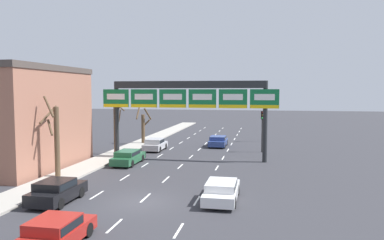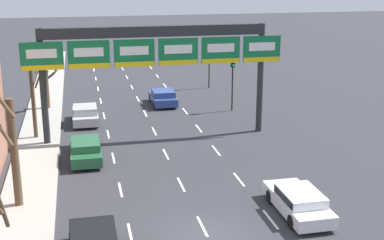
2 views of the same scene
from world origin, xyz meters
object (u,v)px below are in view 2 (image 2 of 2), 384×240
object	(u,v)px
traffic_light_near_gantry	(209,53)
tree_bare_second	(12,147)
car_blue	(163,97)
traffic_light_mid_block	(233,72)
car_green	(86,148)
tree_bare_closest	(34,94)
tree_bare_third	(46,82)
car_silver	(85,114)
sign_gantry	(156,49)
car_white	(299,201)

from	to	relation	value
traffic_light_near_gantry	tree_bare_second	world-z (taller)	tree_bare_second
car_blue	traffic_light_mid_block	xyz separation A→B (m)	(5.23, -3.17, 2.54)
traffic_light_mid_block	tree_bare_second	bearing A→B (deg)	-135.22
car_green	tree_bare_closest	size ratio (longest dim) A/B	0.81
tree_bare_third	car_green	bearing A→B (deg)	-77.80
car_blue	car_silver	world-z (taller)	car_silver
car_silver	traffic_light_near_gantry	distance (m)	15.89
sign_gantry	car_green	distance (m)	8.10
car_silver	traffic_light_near_gantry	bearing A→B (deg)	39.20
tree_bare_third	traffic_light_near_gantry	bearing A→B (deg)	18.62
car_silver	traffic_light_near_gantry	size ratio (longest dim) A/B	0.84
car_blue	tree_bare_third	xyz separation A→B (m)	(-9.62, 0.51, 1.64)
car_white	tree_bare_second	bearing A→B (deg)	164.75
car_green	tree_bare_third	distance (m)	13.24
sign_gantry	car_white	world-z (taller)	sign_gantry
car_green	traffic_light_mid_block	bearing A→B (deg)	37.19
traffic_light_mid_block	car_white	bearing A→B (deg)	-96.92
car_green	tree_bare_closest	world-z (taller)	tree_bare_closest
traffic_light_mid_block	tree_bare_third	distance (m)	15.32
sign_gantry	traffic_light_mid_block	bearing A→B (deg)	39.49
car_blue	car_green	bearing A→B (deg)	-119.02
sign_gantry	car_white	size ratio (longest dim) A/B	3.65
car_blue	tree_bare_third	bearing A→B (deg)	176.96
traffic_light_near_gantry	traffic_light_mid_block	xyz separation A→B (m)	(-0.25, -8.77, -0.20)
traffic_light_near_gantry	tree_bare_third	size ratio (longest dim) A/B	1.02
car_green	car_blue	bearing A→B (deg)	60.98
car_silver	traffic_light_mid_block	world-z (taller)	traffic_light_mid_block
traffic_light_mid_block	car_blue	bearing A→B (deg)	148.75
traffic_light_near_gantry	tree_bare_closest	world-z (taller)	tree_bare_closest
car_green	tree_bare_third	world-z (taller)	tree_bare_third
sign_gantry	car_green	bearing A→B (deg)	-146.36
car_blue	traffic_light_mid_block	world-z (taller)	traffic_light_mid_block
car_blue	tree_bare_second	size ratio (longest dim) A/B	0.66
car_silver	tree_bare_third	world-z (taller)	tree_bare_third
car_white	car_silver	distance (m)	20.32
car_green	tree_bare_third	size ratio (longest dim) A/B	1.01
car_green	traffic_light_mid_block	size ratio (longest dim) A/B	1.06
sign_gantry	traffic_light_near_gantry	bearing A→B (deg)	63.30
sign_gantry	tree_bare_closest	distance (m)	8.79
car_white	traffic_light_mid_block	world-z (taller)	traffic_light_mid_block
car_blue	tree_bare_second	distance (m)	21.43
sign_gantry	tree_bare_second	distance (m)	13.12
car_white	traffic_light_mid_block	distance (m)	19.36
tree_bare_second	tree_bare_third	size ratio (longest dim) A/B	1.30
car_blue	car_silver	bearing A→B (deg)	-147.16
car_white	tree_bare_third	world-z (taller)	tree_bare_third
car_blue	tree_bare_second	xyz separation A→B (m)	(-10.33, -18.61, 2.48)
sign_gantry	car_silver	xyz separation A→B (m)	(-4.78, 4.73, -5.45)
traffic_light_mid_block	tree_bare_closest	xyz separation A→B (m)	(-15.24, -4.34, -0.03)
car_silver	tree_bare_second	size ratio (longest dim) A/B	0.66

